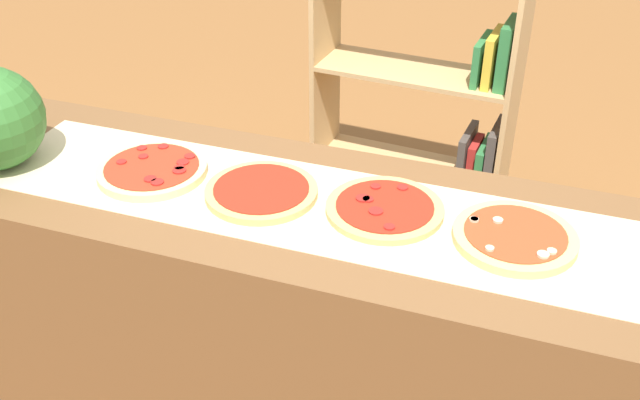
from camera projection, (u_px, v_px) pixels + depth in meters
The scene contains 7 objects.
counter at pixel (320, 346), 2.09m from camera, with size 2.14×0.62×0.95m, color brown.
parchment_paper at pixel (320, 206), 1.84m from camera, with size 1.79×0.39×0.00m, color beige.
pizza_pepperoni_0 at pixel (152, 170), 1.96m from camera, with size 0.29×0.29×0.03m.
pizza_plain_1 at pixel (261, 192), 1.87m from camera, with size 0.29×0.29×0.02m.
pizza_pepperoni_2 at pixel (385, 208), 1.81m from camera, with size 0.29×0.29×0.02m.
pizza_mushroom_3 at pixel (515, 237), 1.70m from camera, with size 0.29×0.29×0.03m.
bookshelf at pixel (442, 75), 2.79m from camera, with size 0.80×0.33×1.69m.
Camera 1 is at (0.51, -1.45, 1.95)m, focal length 41.22 mm.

